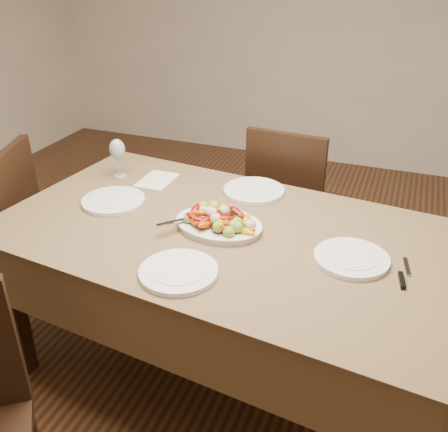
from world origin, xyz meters
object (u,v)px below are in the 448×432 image
chair_far (293,203)px  dining_table (224,305)px  plate_far (254,191)px  plate_near (179,272)px  wine_glass (118,157)px  serving_platter (219,226)px  plate_left (113,201)px  plate_right (351,258)px

chair_far → dining_table: bearing=89.1°
dining_table → plate_far: (0.01, 0.37, 0.39)m
plate_near → wine_glass: (-0.63, 0.66, 0.09)m
dining_table → serving_platter: 0.39m
chair_far → plate_near: chair_far is taller
chair_far → wine_glass: size_ratio=4.64×
chair_far → plate_left: chair_far is taller
plate_near → plate_right: bearing=28.8°
chair_far → serving_platter: 0.94m
chair_far → plate_right: chair_far is taller
plate_left → plate_right: bearing=-5.1°
serving_platter → plate_far: 0.37m
plate_near → plate_left: bearing=142.1°
dining_table → serving_platter: (-0.02, 0.00, 0.39)m
plate_far → wine_glass: (-0.68, -0.06, 0.09)m
chair_far → plate_right: size_ratio=3.53×
serving_platter → plate_right: serving_platter is taller
serving_platter → plate_right: (0.53, -0.05, -0.00)m
serving_platter → plate_right: bearing=-5.0°
chair_far → plate_left: bearing=57.6°
plate_left → plate_near: (0.51, -0.39, 0.00)m
chair_far → serving_platter: chair_far is taller
plate_far → plate_near: same height
plate_right → wine_glass: wine_glass is taller
chair_far → plate_near: bearing=88.9°
plate_right → plate_far: size_ratio=0.96×
plate_far → dining_table: bearing=-90.9°
serving_platter → plate_far: bearing=85.4°
plate_far → plate_near: 0.72m
serving_platter → dining_table: bearing=-2.4°
dining_table → plate_right: (0.51, -0.05, 0.39)m
chair_far → serving_platter: (-0.11, -0.88, 0.30)m
serving_platter → plate_left: serving_platter is taller
dining_table → plate_right: size_ratio=6.83×
plate_left → plate_far: 0.64m
dining_table → plate_near: plate_near is taller
dining_table → wine_glass: 0.88m
chair_far → wine_glass: bearing=41.8°
dining_table → plate_left: size_ratio=6.64×
chair_far → plate_near: 1.27m
serving_platter → plate_near: serving_platter is taller
dining_table → chair_far: chair_far is taller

